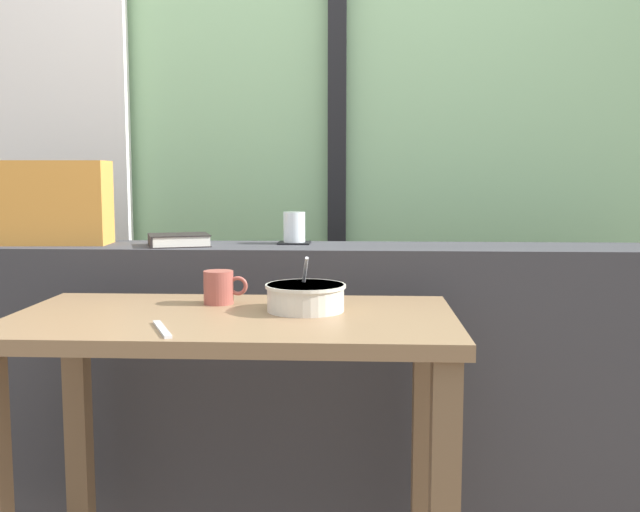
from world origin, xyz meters
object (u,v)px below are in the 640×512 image
object	(u,v)px
coaster_square	(294,243)
throw_pillow	(56,203)
closed_book	(178,240)
breakfast_table	(233,367)
fork_utensil	(162,329)
ceramic_mug	(219,287)
juice_glass	(294,228)
soup_bowl	(306,298)

from	to	relation	value
coaster_square	throw_pillow	distance (m)	0.75
closed_book	throw_pillow	size ratio (longest dim) A/B	0.68
breakfast_table	fork_utensil	distance (m)	0.25
coaster_square	ceramic_mug	size ratio (longest dim) A/B	0.88
ceramic_mug	closed_book	bearing A→B (deg)	117.52
juice_glass	soup_bowl	world-z (taller)	juice_glass
juice_glass	coaster_square	bearing A→B (deg)	0.00
juice_glass	closed_book	bearing A→B (deg)	-165.57
throw_pillow	juice_glass	bearing A→B (deg)	4.60
juice_glass	throw_pillow	distance (m)	0.74
juice_glass	soup_bowl	bearing A→B (deg)	-82.28
throw_pillow	soup_bowl	bearing A→B (deg)	-31.36
closed_book	throw_pillow	world-z (taller)	throw_pillow
soup_bowl	fork_utensil	bearing A→B (deg)	-140.22
soup_bowl	ceramic_mug	bearing A→B (deg)	158.95
juice_glass	throw_pillow	xyz separation A→B (m)	(-0.74, -0.06, 0.08)
throw_pillow	soup_bowl	distance (m)	0.97
closed_book	fork_utensil	bearing A→B (deg)	-79.15
breakfast_table	throw_pillow	bearing A→B (deg)	139.32
juice_glass	ceramic_mug	world-z (taller)	juice_glass
throw_pillow	ceramic_mug	size ratio (longest dim) A/B	2.83
juice_glass	ceramic_mug	distance (m)	0.51
soup_bowl	closed_book	bearing A→B (deg)	132.31
throw_pillow	coaster_square	bearing A→B (deg)	4.60
juice_glass	closed_book	xyz separation A→B (m)	(-0.35, -0.09, -0.03)
fork_utensil	breakfast_table	bearing A→B (deg)	33.30
juice_glass	closed_book	distance (m)	0.36
closed_book	soup_bowl	size ratio (longest dim) A/B	1.12
breakfast_table	juice_glass	xyz separation A→B (m)	(0.09, 0.61, 0.29)
coaster_square	closed_book	xyz separation A→B (m)	(-0.35, -0.09, 0.02)
coaster_square	soup_bowl	xyz separation A→B (m)	(0.08, -0.56, -0.08)
soup_bowl	ceramic_mug	size ratio (longest dim) A/B	1.73
juice_glass	closed_book	size ratio (longest dim) A/B	0.44
breakfast_table	closed_book	bearing A→B (deg)	115.95
coaster_square	fork_utensil	world-z (taller)	coaster_square
closed_book	throw_pillow	bearing A→B (deg)	175.56
fork_utensil	ceramic_mug	distance (m)	0.34
juice_glass	closed_book	world-z (taller)	juice_glass
ceramic_mug	throw_pillow	bearing A→B (deg)	145.15
closed_book	fork_utensil	xyz separation A→B (m)	(0.14, -0.71, -0.13)
closed_book	ceramic_mug	size ratio (longest dim) A/B	1.94
juice_glass	soup_bowl	distance (m)	0.57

